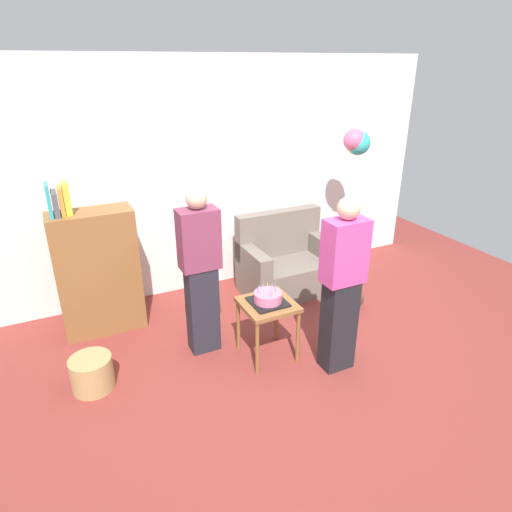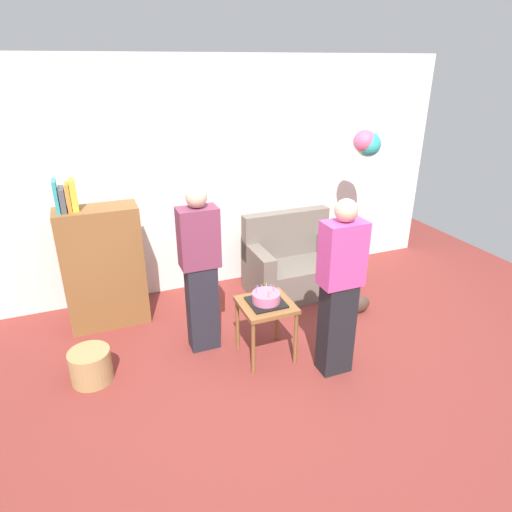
{
  "view_description": "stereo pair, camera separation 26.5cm",
  "coord_description": "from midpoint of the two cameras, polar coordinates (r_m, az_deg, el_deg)",
  "views": [
    {
      "loc": [
        -1.71,
        -2.83,
        2.62
      ],
      "look_at": [
        -0.06,
        0.57,
        0.95
      ],
      "focal_mm": 31.11,
      "sensor_mm": 36.0,
      "label": 1
    },
    {
      "loc": [
        -1.47,
        -2.93,
        2.62
      ],
      "look_at": [
        -0.06,
        0.57,
        0.95
      ],
      "focal_mm": 31.11,
      "sensor_mm": 36.0,
      "label": 2
    }
  ],
  "objects": [
    {
      "name": "wall_back",
      "position": [
        5.33,
        -7.87,
        9.86
      ],
      "size": [
        6.0,
        0.1,
        2.7
      ],
      "primitive_type": "cube",
      "color": "silver",
      "rests_on": "ground_plane"
    },
    {
      "name": "birthday_cake",
      "position": [
        4.07,
        -0.33,
        -5.44
      ],
      "size": [
        0.32,
        0.32,
        0.17
      ],
      "color": "black",
      "rests_on": "side_table"
    },
    {
      "name": "person_blowing_candles",
      "position": [
        4.13,
        -8.98,
        -2.08
      ],
      "size": [
        0.36,
        0.22,
        1.63
      ],
      "rotation": [
        0.0,
        0.0,
        0.17
      ],
      "color": "#23232D",
      "rests_on": "ground_plane"
    },
    {
      "name": "wicker_basket",
      "position": [
        4.24,
        -22.08,
        -13.83
      ],
      "size": [
        0.36,
        0.36,
        0.3
      ],
      "primitive_type": "cylinder",
      "color": "#A88451",
      "rests_on": "ground_plane"
    },
    {
      "name": "bookshelf",
      "position": [
        4.8,
        -21.23,
        -1.84
      ],
      "size": [
        0.8,
        0.36,
        1.61
      ],
      "color": "brown",
      "rests_on": "ground_plane"
    },
    {
      "name": "handbag",
      "position": [
        5.18,
        10.99,
        -5.73
      ],
      "size": [
        0.28,
        0.14,
        0.2
      ],
      "primitive_type": "ellipsoid",
      "color": "#473328",
      "rests_on": "ground_plane"
    },
    {
      "name": "person_holding_cake",
      "position": [
        3.88,
        9.07,
        -3.89
      ],
      "size": [
        0.36,
        0.22,
        1.63
      ],
      "rotation": [
        0.0,
        0.0,
        2.65
      ],
      "color": "black",
      "rests_on": "ground_plane"
    },
    {
      "name": "ground_plane",
      "position": [
        4.2,
        2.45,
        -14.71
      ],
      "size": [
        8.0,
        8.0,
        0.0
      ],
      "primitive_type": "plane",
      "color": "maroon"
    },
    {
      "name": "balloon_bunch",
      "position": [
        5.42,
        11.41,
        14.12
      ],
      "size": [
        0.32,
        0.29,
        1.9
      ],
      "color": "silver",
      "rests_on": "ground_plane"
    },
    {
      "name": "side_table",
      "position": [
        4.13,
        -0.32,
        -7.1
      ],
      "size": [
        0.48,
        0.48,
        0.58
      ],
      "color": "brown",
      "rests_on": "ground_plane"
    },
    {
      "name": "couch",
      "position": [
        5.41,
        2.48,
        -1.09
      ],
      "size": [
        1.1,
        0.7,
        0.96
      ],
      "color": "#6B6056",
      "rests_on": "ground_plane"
    }
  ]
}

